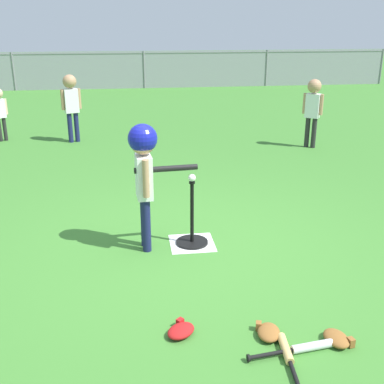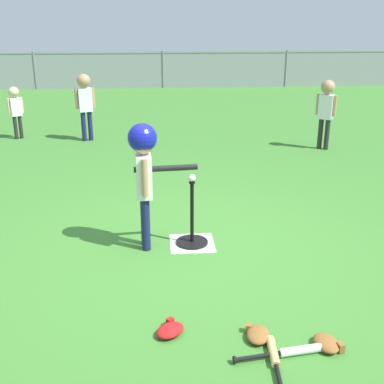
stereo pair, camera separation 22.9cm
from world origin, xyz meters
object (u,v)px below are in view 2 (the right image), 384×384
Objects in this scene: fielder_near_left at (326,105)px; spare_bat_silver at (293,351)px; fielder_near_right at (85,98)px; glove_by_plate at (258,334)px; batting_tee at (192,234)px; spare_bat_wood at (274,358)px; batter_child at (144,161)px; fielder_deep_right at (15,106)px; glove_near_bats at (327,343)px; glove_tossed_aside at (170,330)px; baseball_on_tee at (192,178)px.

spare_bat_silver is (-2.01, -5.25, -0.72)m from fielder_near_left.
fielder_near_right is 4.72× the size of glove_by_plate.
batting_tee is 1.17× the size of spare_bat_wood.
batter_child reaches higher than batting_tee.
fielder_deep_right is 3.95× the size of glove_near_bats.
fielder_near_left reaches higher than glove_by_plate.
fielder_near_right reaches higher than fielder_near_left.
spare_bat_silver is (2.11, -6.18, -0.74)m from fielder_near_right.
glove_near_bats is at bearing -12.49° from glove_tossed_aside.
fielder_near_right is 4.43× the size of glove_tossed_aside.
fielder_deep_right is 3.77× the size of glove_by_plate.
fielder_deep_right is 1.50× the size of spare_bat_silver.
fielder_near_left reaches higher than spare_bat_wood.
fielder_near_left is (2.99, 3.54, -0.13)m from batter_child.
batting_tee reaches higher than spare_bat_wood.
glove_tossed_aside is (1.30, -5.89, -0.74)m from fielder_near_right.
fielder_near_right is 1.88× the size of spare_bat_silver.
fielder_near_right is (-1.12, 4.48, -0.11)m from batter_child.
batting_tee is 4.76m from fielder_near_right.
spare_bat_silver is 0.86m from glove_tossed_aside.
spare_bat_silver is at bearing -19.99° from glove_tossed_aside.
spare_bat_silver is 2.63× the size of glove_near_bats.
batter_child is 1.91m from glove_by_plate.
spare_bat_wood is 2.31× the size of glove_near_bats.
batter_child is 5.09× the size of glove_near_bats.
spare_bat_silver is at bearing -72.93° from baseball_on_tee.
glove_tossed_aside is (-0.61, 0.10, 0.00)m from glove_by_plate.
batter_child is (-0.45, -0.04, 0.19)m from baseball_on_tee.
batting_tee is at bearing -58.52° from fielder_deep_right.
glove_tossed_aside is at bearing -119.64° from fielder_near_left.
spare_bat_wood is (-2.14, -5.30, -0.72)m from fielder_near_left.
batting_tee reaches higher than glove_tossed_aside.
fielder_near_right is at bearing 102.41° from glove_tossed_aside.
fielder_near_left is (2.54, 3.50, 0.06)m from baseball_on_tee.
fielder_near_left is 5.74m from glove_tossed_aside.
batting_tee is at bearing 79.29° from glove_tossed_aside.
fielder_deep_right is (-2.87, 4.69, 0.51)m from batting_tee.
baseball_on_tee is 0.13× the size of spare_bat_wood.
fielder_near_right reaches higher than spare_bat_silver.
spare_bat_silver is at bearing -72.93° from batting_tee.
glove_near_bats is at bearing 15.66° from spare_bat_wood.
fielder_near_left is at bearing 69.07° from spare_bat_silver.
batter_child is 4.85× the size of glove_by_plate.
batter_child is 1.29× the size of fielder_deep_right.
fielder_near_right is at bearing 108.81° from spare_bat_silver.
fielder_near_left is at bearing 60.36° from glove_tossed_aside.
glove_tossed_aside reaches higher than spare_bat_wood.
glove_near_bats is at bearing -64.84° from baseball_on_tee.
fielder_near_right is at bearing 111.09° from glove_near_bats.
fielder_near_left is 4.31× the size of glove_tossed_aside.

